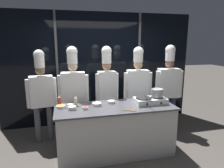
% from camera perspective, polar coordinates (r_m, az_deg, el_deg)
% --- Properties ---
extents(ground_plane, '(24.00, 24.00, 0.00)m').
position_cam_1_polar(ground_plane, '(3.92, 0.91, -18.82)').
color(ground_plane, '#47423D').
extents(window_wall_back, '(4.71, 0.09, 2.70)m').
position_cam_1_polar(window_wall_back, '(4.92, -3.55, 4.26)').
color(window_wall_back, black).
rests_on(window_wall_back, ground_plane).
extents(demo_counter, '(2.10, 0.81, 0.89)m').
position_cam_1_polar(demo_counter, '(3.72, 0.93, -12.88)').
color(demo_counter, beige).
rests_on(demo_counter, ground_plane).
extents(portable_stove, '(0.58, 0.34, 0.12)m').
position_cam_1_polar(portable_stove, '(3.74, 10.87, -4.69)').
color(portable_stove, silver).
rests_on(portable_stove, demo_counter).
extents(frying_pan, '(0.29, 0.50, 0.05)m').
position_cam_1_polar(frying_pan, '(3.66, 9.05, -3.64)').
color(frying_pan, '#232326').
rests_on(frying_pan, portable_stove).
extents(stock_pot, '(0.24, 0.21, 0.15)m').
position_cam_1_polar(stock_pot, '(3.76, 12.80, -2.45)').
color(stock_pot, '#93969B').
rests_on(stock_pot, portable_stove).
extents(squeeze_bottle_oil, '(0.05, 0.05, 0.18)m').
position_cam_1_polar(squeeze_bottle_oil, '(3.60, -10.29, -4.86)').
color(squeeze_bottle_oil, beige).
rests_on(squeeze_bottle_oil, demo_counter).
extents(squeeze_bottle_chili, '(0.06, 0.06, 0.19)m').
position_cam_1_polar(squeeze_bottle_chili, '(3.69, -14.84, -4.62)').
color(squeeze_bottle_chili, red).
rests_on(squeeze_bottle_chili, demo_counter).
extents(prep_bowl_noodles, '(0.14, 0.14, 0.05)m').
position_cam_1_polar(prep_bowl_noodles, '(3.71, -0.25, -5.08)').
color(prep_bowl_noodles, white).
rests_on(prep_bowl_noodles, demo_counter).
extents(prep_bowl_shrimp, '(0.14, 0.14, 0.06)m').
position_cam_1_polar(prep_bowl_shrimp, '(3.44, -11.34, -6.66)').
color(prep_bowl_shrimp, white).
rests_on(prep_bowl_shrimp, demo_counter).
extents(prep_bowl_bell_pepper, '(0.10, 0.10, 0.04)m').
position_cam_1_polar(prep_bowl_bell_pepper, '(3.42, -7.67, -6.81)').
color(prep_bowl_bell_pepper, white).
rests_on(prep_bowl_bell_pepper, demo_counter).
extents(prep_bowl_rice, '(0.17, 0.17, 0.05)m').
position_cam_1_polar(prep_bowl_rice, '(3.58, -4.39, -5.72)').
color(prep_bowl_rice, white).
rests_on(prep_bowl_rice, demo_counter).
extents(prep_bowl_carrots, '(0.16, 0.16, 0.04)m').
position_cam_1_polar(prep_bowl_carrots, '(3.57, -14.37, -6.22)').
color(prep_bowl_carrots, white).
rests_on(prep_bowl_carrots, demo_counter).
extents(prep_bowl_chicken, '(0.12, 0.12, 0.05)m').
position_cam_1_polar(prep_bowl_chicken, '(3.58, -11.79, -5.96)').
color(prep_bowl_chicken, white).
rests_on(prep_bowl_chicken, demo_counter).
extents(serving_spoon_slotted, '(0.23, 0.09, 0.02)m').
position_cam_1_polar(serving_spoon_slotted, '(3.33, 5.63, -7.55)').
color(serving_spoon_slotted, olive).
rests_on(serving_spoon_slotted, demo_counter).
extents(chef_head, '(0.57, 0.29, 1.87)m').
position_cam_1_polar(chef_head, '(4.16, -19.48, -1.97)').
color(chef_head, '#4C4C51').
rests_on(chef_head, ground_plane).
extents(chef_sous, '(0.60, 0.29, 1.93)m').
position_cam_1_polar(chef_sous, '(4.04, -10.96, -1.28)').
color(chef_sous, '#2D3856').
rests_on(chef_sous, ground_plane).
extents(chef_line, '(0.49, 0.21, 1.93)m').
position_cam_1_polar(chef_line, '(4.22, -1.51, 0.13)').
color(chef_line, '#4C4C51').
rests_on(chef_line, ground_plane).
extents(chef_pastry, '(0.60, 0.30, 1.91)m').
position_cam_1_polar(chef_pastry, '(4.31, 7.31, -0.40)').
color(chef_pastry, '#2D3856').
rests_on(chef_pastry, ground_plane).
extents(chef_apprentice, '(0.61, 0.30, 1.95)m').
position_cam_1_polar(chef_apprentice, '(4.61, 15.83, 0.18)').
color(chef_apprentice, '#2D3856').
rests_on(chef_apprentice, ground_plane).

